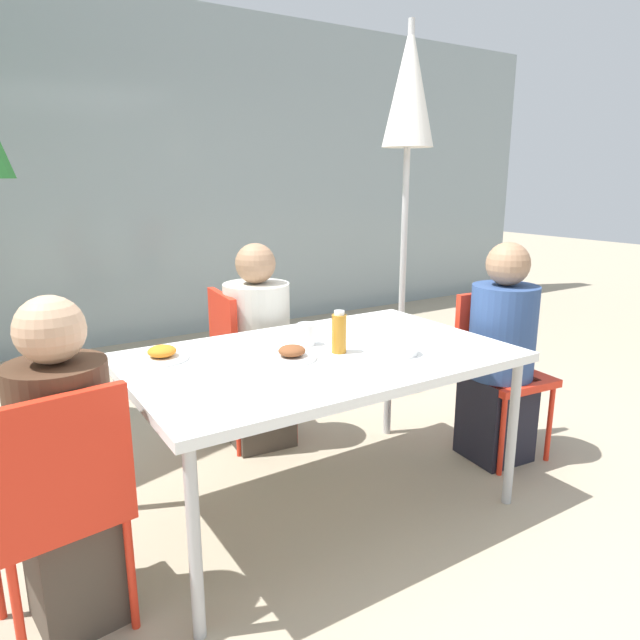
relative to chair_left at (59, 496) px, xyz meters
name	(u,v)px	position (x,y,z in m)	size (l,w,h in m)	color
ground_plane	(320,505)	(1.11, 0.22, -0.52)	(24.00, 24.00, 0.00)	tan
building_facade	(118,177)	(1.11, 3.56, 0.98)	(10.00, 0.20, 3.00)	#89999E
dining_table	(320,364)	(1.11, 0.22, 0.17)	(1.64, 1.01, 0.74)	white
chair_left	(59,496)	(0.00, 0.00, 0.00)	(0.45, 0.45, 0.88)	red
person_left	(67,474)	(0.04, 0.09, 0.02)	(0.32, 0.32, 1.14)	#473D33
chair_right	(496,360)	(2.23, 0.20, 0.00)	(0.43, 0.43, 0.88)	red
person_right	(500,359)	(2.18, 0.13, 0.03)	(0.34, 0.34, 1.18)	black
chair_far	(241,355)	(1.10, 1.04, 0.00)	(0.43, 0.43, 0.88)	red
person_far	(258,353)	(1.18, 0.98, 0.01)	(0.36, 0.36, 1.15)	#473D33
closed_umbrella	(408,112)	(2.45, 1.25, 1.39)	(0.36, 0.36, 2.47)	#333333
plate_0	(162,355)	(0.50, 0.50, 0.24)	(0.22, 0.22, 0.06)	white
plate_1	(292,354)	(0.96, 0.22, 0.24)	(0.21, 0.21, 0.06)	white
bottle	(339,333)	(1.19, 0.19, 0.31)	(0.06, 0.06, 0.19)	#B7751E
drinking_cup	(306,334)	(1.13, 0.37, 0.27)	(0.08, 0.08, 0.10)	white
salad_bowl	(401,348)	(1.40, 0.03, 0.25)	(0.14, 0.14, 0.06)	white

